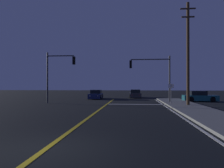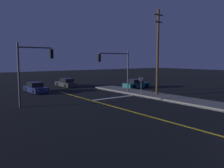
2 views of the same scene
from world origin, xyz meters
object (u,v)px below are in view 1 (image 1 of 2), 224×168
(traffic_signal_far_left, at_px, (57,70))
(utility_pole_right, at_px, (188,52))
(street_sign_corner, at_px, (171,91))
(car_following_oncoming_navy, at_px, (96,95))
(car_lead_oncoming_teal, at_px, (199,97))
(car_parked_curb_charcoal, at_px, (135,94))
(traffic_signal_near_right, at_px, (154,71))

(traffic_signal_far_left, height_order, utility_pole_right, utility_pole_right)
(traffic_signal_far_left, relative_size, street_sign_corner, 2.62)
(car_following_oncoming_navy, bearing_deg, utility_pole_right, 132.11)
(street_sign_corner, bearing_deg, car_lead_oncoming_teal, 51.91)
(street_sign_corner, bearing_deg, traffic_signal_far_left, 173.60)
(car_parked_curb_charcoal, relative_size, street_sign_corner, 2.08)
(car_parked_curb_charcoal, bearing_deg, utility_pole_right, -72.82)
(car_following_oncoming_navy, height_order, car_parked_curb_charcoal, same)
(utility_pole_right, bearing_deg, street_sign_corner, 138.14)
(car_following_oncoming_navy, xyz_separation_m, traffic_signal_near_right, (7.99, -7.11, 3.09))
(car_parked_curb_charcoal, distance_m, street_sign_corner, 13.72)
(traffic_signal_far_left, bearing_deg, traffic_signal_near_right, 7.23)
(traffic_signal_near_right, bearing_deg, street_sign_corner, 117.37)
(car_lead_oncoming_teal, bearing_deg, traffic_signal_near_right, -63.96)
(car_following_oncoming_navy, bearing_deg, car_parked_curb_charcoal, -152.71)
(traffic_signal_near_right, xyz_separation_m, traffic_signal_far_left, (-11.03, -1.40, 0.14))
(car_lead_oncoming_teal, xyz_separation_m, traffic_signal_far_left, (-16.91, -4.25, 3.24))
(car_parked_curb_charcoal, relative_size, traffic_signal_far_left, 0.80)
(traffic_signal_far_left, height_order, street_sign_corner, traffic_signal_far_left)
(traffic_signal_near_right, xyz_separation_m, street_sign_corner, (1.45, -2.80, -2.18))
(traffic_signal_near_right, bearing_deg, car_lead_oncoming_teal, -154.15)
(car_following_oncoming_navy, distance_m, car_parked_curb_charcoal, 6.77)
(traffic_signal_far_left, relative_size, utility_pole_right, 0.58)
(car_following_oncoming_navy, distance_m, utility_pole_right, 16.23)
(car_parked_curb_charcoal, xyz_separation_m, utility_pole_right, (4.94, -14.48, 4.62))
(car_following_oncoming_navy, relative_size, utility_pole_right, 0.46)
(car_lead_oncoming_teal, distance_m, street_sign_corner, 7.23)
(street_sign_corner, bearing_deg, traffic_signal_near_right, 117.37)
(car_lead_oncoming_teal, distance_m, car_parked_curb_charcoal, 11.00)
(traffic_signal_near_right, distance_m, street_sign_corner, 3.83)
(car_lead_oncoming_teal, relative_size, traffic_signal_near_right, 0.77)
(car_parked_curb_charcoal, xyz_separation_m, traffic_signal_near_right, (2.09, -10.43, 3.09))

